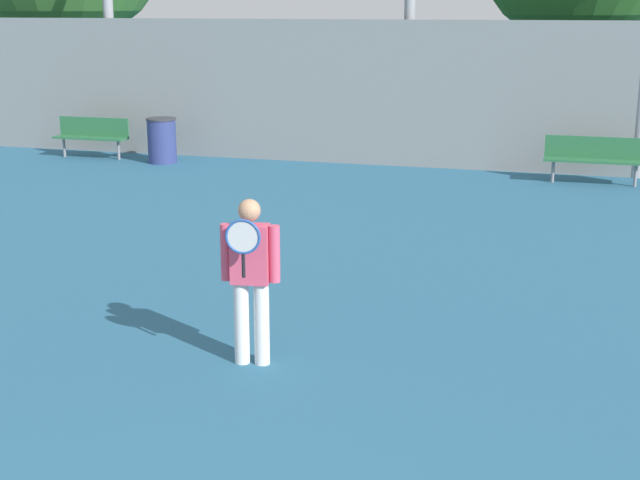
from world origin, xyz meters
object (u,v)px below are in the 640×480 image
(tennis_player, at_px, (250,273))
(bench_courtside_near, at_px, (92,133))
(trash_bin, at_px, (162,140))
(bench_adjacent_court, at_px, (595,155))

(tennis_player, relative_size, bench_courtside_near, 0.94)
(tennis_player, bearing_deg, bench_courtside_near, 118.32)
(tennis_player, xyz_separation_m, bench_courtside_near, (-7.29, 9.77, -0.34))
(tennis_player, distance_m, trash_bin, 11.12)
(trash_bin, bearing_deg, bench_adjacent_court, 1.07)
(bench_courtside_near, xyz_separation_m, trash_bin, (1.72, -0.16, -0.06))
(tennis_player, relative_size, bench_adjacent_court, 0.85)
(tennis_player, xyz_separation_m, trash_bin, (-5.57, 9.61, -0.40))
(tennis_player, distance_m, bench_adjacent_court, 10.25)
(bench_courtside_near, xyz_separation_m, bench_adjacent_court, (10.37, 0.00, 0.00))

